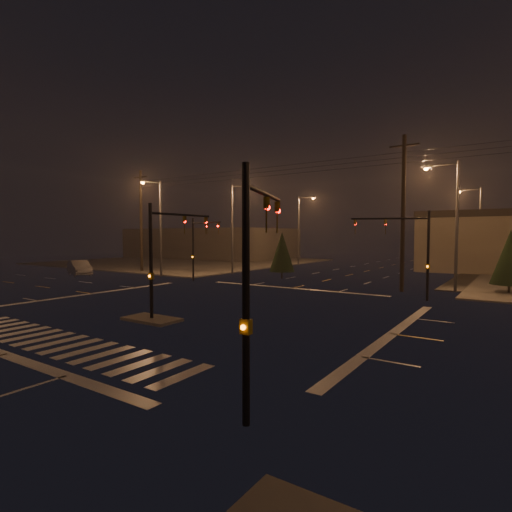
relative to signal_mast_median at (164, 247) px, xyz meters
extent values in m
plane|color=black|center=(0.00, 3.07, -3.75)|extent=(140.00, 140.00, 0.00)
cube|color=#4E4B45|center=(-30.00, 33.07, -3.69)|extent=(36.00, 36.00, 0.12)
cube|color=#4E4B45|center=(0.00, -0.93, -3.68)|extent=(3.00, 1.60, 0.15)
cube|color=beige|center=(0.00, -5.93, -3.75)|extent=(15.00, 2.60, 0.01)
cube|color=beige|center=(0.00, -7.93, -3.75)|extent=(16.00, 0.50, 0.01)
cube|color=beige|center=(0.00, 14.07, -3.75)|extent=(16.00, 0.50, 0.01)
cube|color=#3A3633|center=(-35.00, 45.07, -0.95)|extent=(30.00, 18.00, 5.60)
cylinder|color=black|center=(0.00, -0.93, -0.75)|extent=(0.18, 0.18, 6.00)
cylinder|color=black|center=(0.00, 1.32, 1.75)|extent=(0.12, 4.50, 0.12)
imported|color=#594707|center=(0.00, 3.35, 1.70)|extent=(0.16, 0.20, 1.00)
cube|color=#594707|center=(0.00, -0.93, -1.45)|extent=(0.25, 0.18, 0.35)
cylinder|color=black|center=(10.50, 13.57, -0.75)|extent=(0.18, 0.18, 6.00)
cylinder|color=black|center=(8.15, 12.72, 1.75)|extent=(4.74, 1.82, 0.12)
imported|color=#594707|center=(6.04, 11.95, 1.70)|extent=(0.24, 0.22, 1.00)
cube|color=#594707|center=(10.50, 13.57, -1.45)|extent=(0.25, 0.18, 0.35)
cylinder|color=black|center=(-10.50, 13.57, -0.75)|extent=(0.18, 0.18, 6.00)
cylinder|color=black|center=(-8.15, 12.72, 1.75)|extent=(4.74, 1.82, 0.12)
imported|color=#594707|center=(-6.04, 11.95, 1.70)|extent=(0.24, 0.22, 1.00)
cube|color=#594707|center=(-10.50, 13.57, -1.45)|extent=(0.25, 0.18, 0.35)
cylinder|color=black|center=(10.50, -7.43, -0.75)|extent=(0.18, 0.18, 6.00)
cylinder|color=black|center=(9.82, -5.55, 1.75)|extent=(1.48, 3.80, 0.12)
imported|color=#594707|center=(9.20, -3.86, 1.70)|extent=(0.22, 0.24, 1.00)
cube|color=#594707|center=(10.50, -7.43, -1.45)|extent=(0.25, 0.18, 0.35)
cylinder|color=#38383A|center=(-11.50, 21.07, 1.25)|extent=(0.24, 0.24, 10.00)
cylinder|color=#38383A|center=(-10.30, 21.07, 6.05)|extent=(2.40, 0.14, 0.14)
cube|color=#38383A|center=(-9.20, 21.07, 6.00)|extent=(0.70, 0.30, 0.18)
sphere|color=orange|center=(-9.20, 21.07, 5.87)|extent=(0.32, 0.32, 0.32)
cylinder|color=#38383A|center=(-11.50, 37.07, 1.25)|extent=(0.24, 0.24, 10.00)
cylinder|color=#38383A|center=(-10.30, 37.07, 6.05)|extent=(2.40, 0.14, 0.14)
cube|color=#38383A|center=(-9.20, 37.07, 6.00)|extent=(0.70, 0.30, 0.18)
sphere|color=orange|center=(-9.20, 37.07, 5.87)|extent=(0.32, 0.32, 0.32)
cylinder|color=#38383A|center=(11.50, 19.07, 1.25)|extent=(0.24, 0.24, 10.00)
cylinder|color=#38383A|center=(10.30, 19.07, 6.05)|extent=(2.40, 0.14, 0.14)
cube|color=#38383A|center=(9.20, 19.07, 6.00)|extent=(0.70, 0.30, 0.18)
sphere|color=orange|center=(9.20, 19.07, 5.87)|extent=(0.32, 0.32, 0.32)
cylinder|color=#38383A|center=(11.50, 39.07, 1.25)|extent=(0.24, 0.24, 10.00)
cylinder|color=#38383A|center=(10.30, 39.07, 6.05)|extent=(2.40, 0.14, 0.14)
cube|color=#38383A|center=(9.20, 39.07, 6.00)|extent=(0.70, 0.30, 0.18)
sphere|color=orange|center=(9.20, 39.07, 5.87)|extent=(0.32, 0.32, 0.32)
cylinder|color=#38383A|center=(-16.00, 14.57, 1.25)|extent=(0.24, 0.24, 10.00)
cylinder|color=#38383A|center=(-16.00, 13.37, 6.05)|extent=(0.14, 2.40, 0.14)
cube|color=#38383A|center=(-16.00, 12.27, 6.00)|extent=(0.30, 0.70, 0.18)
sphere|color=orange|center=(-16.00, 12.27, 5.87)|extent=(0.32, 0.32, 0.32)
cylinder|color=black|center=(-22.00, 17.07, 2.25)|extent=(0.32, 0.32, 12.00)
cube|color=black|center=(-22.00, 17.07, 7.45)|extent=(2.20, 0.12, 0.12)
cylinder|color=black|center=(8.00, 17.07, 2.25)|extent=(0.32, 0.32, 12.00)
cube|color=black|center=(8.00, 17.07, 7.45)|extent=(2.20, 0.12, 0.12)
cylinder|color=black|center=(14.97, 20.23, -3.40)|extent=(0.18, 0.18, 0.70)
cone|color=black|center=(14.97, 20.23, -1.01)|extent=(2.62, 2.62, 4.09)
cylinder|color=black|center=(-4.44, 20.05, -3.40)|extent=(0.18, 0.18, 0.70)
cone|color=black|center=(-4.44, 20.05, -1.05)|extent=(2.56, 2.56, 4.00)
imported|color=slate|center=(-24.34, 10.51, -2.93)|extent=(5.26, 3.40, 1.64)
camera|label=1|loc=(15.68, -14.77, 0.63)|focal=28.00mm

